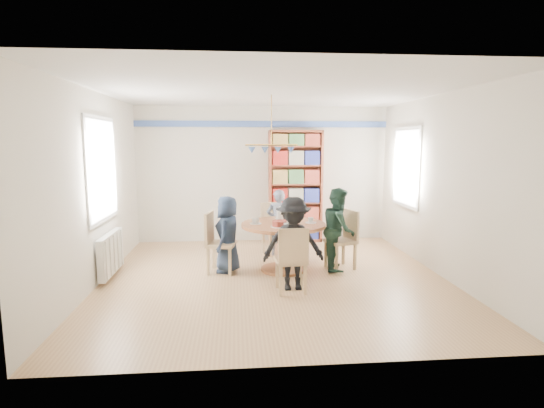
{
  "coord_description": "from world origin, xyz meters",
  "views": [
    {
      "loc": [
        -0.55,
        -6.02,
        1.98
      ],
      "look_at": [
        0.0,
        0.4,
        1.05
      ],
      "focal_mm": 28.0,
      "sensor_mm": 36.0,
      "label": 1
    }
  ],
  "objects": [
    {
      "name": "room_shell",
      "position": [
        -0.26,
        0.87,
        1.65
      ],
      "size": [
        5.0,
        5.0,
        5.0
      ],
      "color": "white",
      "rests_on": "ground"
    },
    {
      "name": "bookshelf",
      "position": [
        0.64,
        2.34,
        1.1
      ],
      "size": [
        1.06,
        0.32,
        2.23
      ],
      "color": "brown",
      "rests_on": "ground"
    },
    {
      "name": "person_near",
      "position": [
        0.21,
        -0.49,
        0.63
      ],
      "size": [
        0.82,
        0.47,
        1.27
      ],
      "primitive_type": "imported",
      "rotation": [
        0.0,
        0.0,
        0.0
      ],
      "color": "black",
      "rests_on": "ground"
    },
    {
      "name": "chair_left",
      "position": [
        -0.86,
        0.38,
        0.51
      ],
      "size": [
        0.49,
        0.49,
        0.93
      ],
      "color": "tan",
      "rests_on": "ground"
    },
    {
      "name": "chair_near",
      "position": [
        0.17,
        -0.65,
        0.49
      ],
      "size": [
        0.42,
        0.42,
        0.9
      ],
      "color": "tan",
      "rests_on": "ground"
    },
    {
      "name": "dining_table",
      "position": [
        0.17,
        0.38,
        0.56
      ],
      "size": [
        1.3,
        1.3,
        0.75
      ],
      "color": "brown",
      "rests_on": "ground"
    },
    {
      "name": "chair_far",
      "position": [
        0.12,
        1.44,
        0.5
      ],
      "size": [
        0.51,
        0.51,
        0.91
      ],
      "color": "tan",
      "rests_on": "ground"
    },
    {
      "name": "person_right",
      "position": [
        1.04,
        0.37,
        0.65
      ],
      "size": [
        0.59,
        0.7,
        1.29
      ],
      "primitive_type": "imported",
      "rotation": [
        0.0,
        0.0,
        1.41
      ],
      "color": "#172E22",
      "rests_on": "ground"
    },
    {
      "name": "chair_right",
      "position": [
        1.16,
        0.43,
        0.51
      ],
      "size": [
        0.52,
        0.52,
        0.93
      ],
      "color": "tan",
      "rests_on": "ground"
    },
    {
      "name": "tableware",
      "position": [
        0.15,
        0.4,
        0.81
      ],
      "size": [
        1.04,
        1.04,
        0.27
      ],
      "color": "white",
      "rests_on": "dining_table"
    },
    {
      "name": "person_far",
      "position": [
        0.19,
        1.29,
        0.59
      ],
      "size": [
        0.47,
        0.35,
        1.18
      ],
      "primitive_type": "imported",
      "rotation": [
        0.0,
        0.0,
        2.98
      ],
      "color": "gray",
      "rests_on": "ground"
    },
    {
      "name": "ground",
      "position": [
        0.0,
        0.0,
        0.0
      ],
      "size": [
        5.0,
        5.0,
        0.0
      ],
      "primitive_type": "plane",
      "color": "tan"
    },
    {
      "name": "radiator",
      "position": [
        -2.42,
        0.3,
        0.35
      ],
      "size": [
        0.12,
        1.0,
        0.6
      ],
      "color": "silver",
      "rests_on": "ground"
    },
    {
      "name": "person_left",
      "position": [
        -0.69,
        0.39,
        0.59
      ],
      "size": [
        0.51,
        0.65,
        1.18
      ],
      "primitive_type": "imported",
      "rotation": [
        0.0,
        0.0,
        -1.82
      ],
      "color": "#172234",
      "rests_on": "ground"
    }
  ]
}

